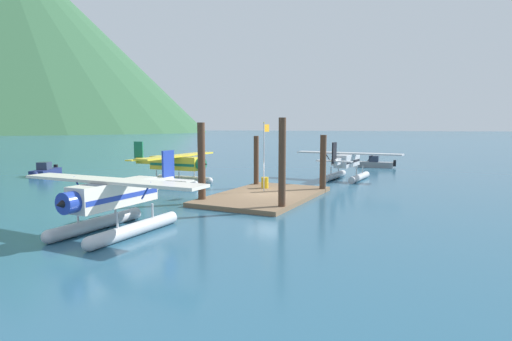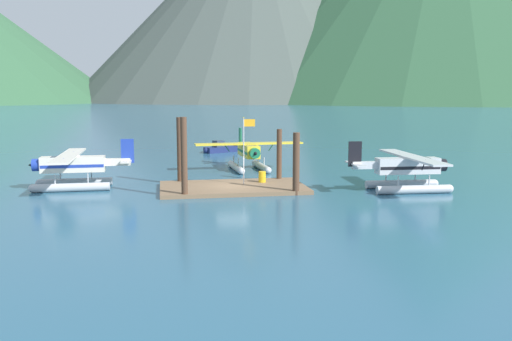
% 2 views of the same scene
% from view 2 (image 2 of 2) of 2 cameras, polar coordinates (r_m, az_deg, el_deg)
% --- Properties ---
extents(ground_plane, '(1200.00, 1200.00, 0.00)m').
position_cam_2_polar(ground_plane, '(42.47, -2.42, -1.98)').
color(ground_plane, '#285670').
extents(dock_platform, '(11.16, 6.57, 0.30)m').
position_cam_2_polar(dock_platform, '(42.45, -2.42, -1.78)').
color(dock_platform, brown).
rests_on(dock_platform, ground).
extents(piling_near_left, '(0.45, 0.45, 5.76)m').
position_cam_2_polar(piling_near_left, '(38.85, -7.51, 1.31)').
color(piling_near_left, '#4C3323').
rests_on(piling_near_left, ground).
extents(piling_near_right, '(0.50, 0.50, 4.58)m').
position_cam_2_polar(piling_near_right, '(39.94, 4.20, 0.68)').
color(piling_near_right, '#4C3323').
rests_on(piling_near_right, ground).
extents(piling_far_left, '(0.51, 0.51, 5.49)m').
position_cam_2_polar(piling_far_left, '(44.68, -7.92, 2.01)').
color(piling_far_left, '#4C3323').
rests_on(piling_far_left, ground).
extents(piling_far_right, '(0.43, 0.43, 4.44)m').
position_cam_2_polar(piling_far_right, '(45.67, 2.43, 1.54)').
color(piling_far_right, '#4C3323').
rests_on(piling_far_right, ground).
extents(flagpole, '(0.95, 0.10, 5.27)m').
position_cam_2_polar(flagpole, '(42.69, -1.11, 2.98)').
color(flagpole, silver).
rests_on(flagpole, dock_platform).
extents(fuel_drum, '(0.62, 0.62, 0.88)m').
position_cam_2_polar(fuel_drum, '(43.93, 0.65, -0.66)').
color(fuel_drum, gold).
rests_on(fuel_drum, dock_platform).
extents(mountain_ridge_west_peak, '(326.57, 326.57, 168.79)m').
position_cam_2_polar(mountain_ridge_west_peak, '(507.05, -0.02, 16.82)').
color(mountain_ridge_west_peak, '#424C47').
rests_on(mountain_ridge_west_peak, ground).
extents(seaplane_silver_stbd_aft, '(7.98, 10.45, 3.84)m').
position_cam_2_polar(seaplane_silver_stbd_aft, '(43.17, 15.54, 0.01)').
color(seaplane_silver_stbd_aft, '#B7BABF').
rests_on(seaplane_silver_stbd_aft, ground).
extents(seaplane_cream_port_fwd, '(7.98, 10.42, 3.84)m').
position_cam_2_polar(seaplane_cream_port_fwd, '(44.81, -18.55, 0.17)').
color(seaplane_cream_port_fwd, '#B7BABF').
rests_on(seaplane_cream_port_fwd, ground).
extents(seaplane_yellow_bow_right, '(10.46, 7.98, 3.84)m').
position_cam_2_polar(seaplane_yellow_bow_right, '(52.79, -0.77, 1.73)').
color(seaplane_yellow_bow_right, '#B7BABF').
rests_on(seaplane_yellow_bow_right, ground).
extents(boat_navy_open_north, '(4.46, 3.27, 1.50)m').
position_cam_2_polar(boat_navy_open_north, '(69.08, -3.81, 2.31)').
color(boat_navy_open_north, navy).
rests_on(boat_navy_open_north, ground).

